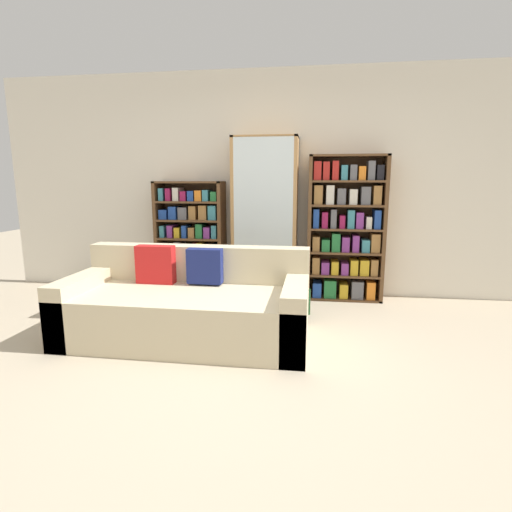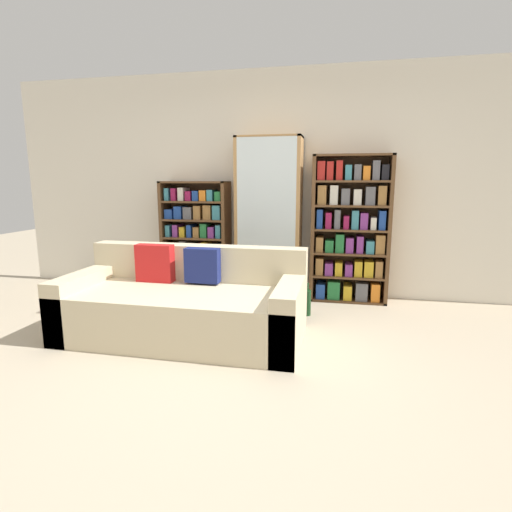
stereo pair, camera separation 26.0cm
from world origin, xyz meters
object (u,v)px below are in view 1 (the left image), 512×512
Objects in this scene: couch at (188,307)px; bookshelf_right at (346,230)px; wine_bottle at (307,301)px; display_cabinet at (265,219)px; bookshelf_left at (191,239)px.

bookshelf_right is at bearing 44.31° from couch.
bookshelf_right reaches higher than wine_bottle.
bookshelf_right is at bearing 57.20° from wine_bottle.
display_cabinet is 1.13× the size of bookshelf_right.
couch is 1.65m from display_cabinet.
bookshelf_right is (0.95, 0.02, -0.12)m from display_cabinet.
wine_bottle is (-0.43, -0.66, -0.68)m from bookshelf_right.
bookshelf_right reaches higher than couch.
couch is 1.55m from bookshelf_left.
bookshelf_left is (-0.41, 1.44, 0.40)m from couch.
wine_bottle is (1.46, -0.66, -0.53)m from bookshelf_left.
display_cabinet is 0.96m from bookshelf_right.
display_cabinet reaches higher than bookshelf_left.
bookshelf_right is (1.88, -0.00, 0.15)m from bookshelf_left.
wine_bottle is at bearing 36.59° from couch.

